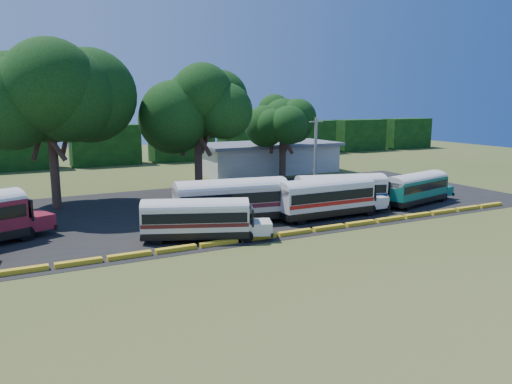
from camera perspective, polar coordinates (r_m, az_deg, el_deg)
name	(u,v)px	position (r m, az deg, el deg)	size (l,w,h in m)	color
ground	(245,246)	(33.59, -1.23, -6.20)	(160.00, 160.00, 0.00)	#334A18
asphalt_strip	(196,210)	(44.68, -6.83, -2.06)	(64.00, 24.00, 0.02)	black
curb	(239,240)	(34.42, -1.96, -5.54)	(53.70, 0.45, 0.30)	yellow
terminal_building	(268,157)	(67.54, 1.34, 3.98)	(19.00, 9.00, 4.00)	beige
treeline_backdrop	(105,145)	(78.50, -16.85, 5.15)	(130.00, 4.00, 6.00)	black
bus_cream_west	(198,217)	(34.76, -6.61, -2.85)	(9.16, 5.38, 2.96)	black
bus_cream_east	(234,198)	(39.41, -2.56, -0.71)	(11.09, 4.27, 3.55)	black
bus_white_red	(327,196)	(41.49, 8.11, -0.41)	(10.17, 2.59, 3.34)	black
bus_white_blue	(343,190)	(44.91, 9.92, 0.25)	(9.96, 4.74, 3.18)	black
bus_teal	(417,187)	(48.79, 17.89, 0.60)	(9.34, 4.27, 2.98)	black
tree_west	(49,97)	(47.77, -22.56, 9.98)	(10.95, 10.95, 13.94)	#3D291E
tree_center	(197,103)	(50.92, -6.74, 10.01)	(9.10, 9.10, 12.71)	#3D291E
tree_east	(283,120)	(61.78, 3.09, 8.25)	(6.82, 6.82, 9.87)	#3D291E
utility_pole	(315,156)	(51.48, 6.81, 4.16)	(1.60, 0.30, 7.90)	gray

